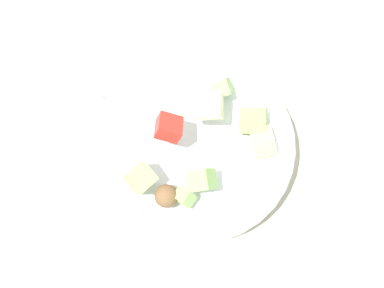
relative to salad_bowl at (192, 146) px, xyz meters
name	(u,v)px	position (x,y,z in m)	size (l,w,h in m)	color
ground_plane	(199,147)	(0.00, 0.01, -0.04)	(2.40, 2.40, 0.00)	silver
placemat	(199,146)	(0.00, 0.01, -0.04)	(0.50, 0.37, 0.01)	#BCB299
salad_bowl	(192,146)	(0.00, 0.00, 0.00)	(0.25, 0.25, 0.11)	white
serving_spoon	(59,90)	(-0.21, -0.01, -0.03)	(0.24, 0.04, 0.01)	#B7B7BC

